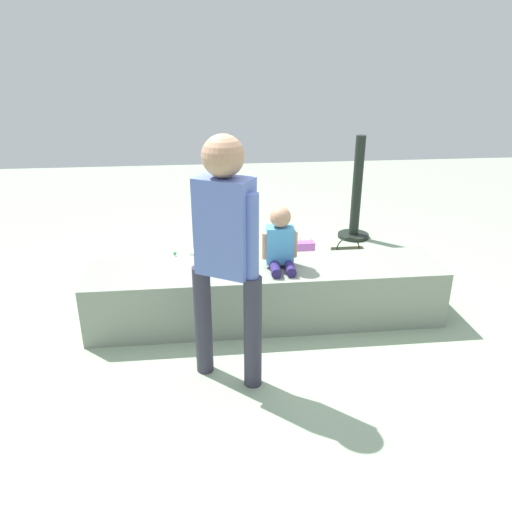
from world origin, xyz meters
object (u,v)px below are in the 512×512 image
(cake_plate, at_px, (241,268))
(cake_box_white, at_px, (209,255))
(gift_bag, at_px, (302,254))
(party_cup_red, at_px, (338,278))
(handbag_black_leather, at_px, (347,257))
(child_seated, at_px, (280,241))
(water_bottle_far_side, at_px, (256,265))
(adult_standing, at_px, (225,242))
(water_bottle_near_gift, at_px, (176,265))

(cake_plate, height_order, cake_box_white, cake_plate)
(gift_bag, bearing_deg, party_cup_red, -58.98)
(handbag_black_leather, bearing_deg, cake_plate, -139.18)
(cake_plate, bearing_deg, handbag_black_leather, 40.82)
(cake_box_white, relative_size, handbag_black_leather, 1.05)
(child_seated, bearing_deg, party_cup_red, 42.03)
(water_bottle_far_side, bearing_deg, adult_standing, -102.56)
(gift_bag, relative_size, water_bottle_near_gift, 1.31)
(adult_standing, bearing_deg, cake_box_white, 92.50)
(water_bottle_near_gift, distance_m, party_cup_red, 1.56)
(water_bottle_near_gift, relative_size, water_bottle_far_side, 1.00)
(cake_plate, xyz_separation_m, party_cup_red, (0.96, 0.63, -0.43))
(adult_standing, distance_m, water_bottle_near_gift, 1.93)
(cake_box_white, height_order, handbag_black_leather, handbag_black_leather)
(adult_standing, distance_m, handbag_black_leather, 2.28)
(adult_standing, relative_size, gift_bag, 5.16)
(child_seated, relative_size, cake_box_white, 1.44)
(child_seated, height_order, cake_plate, child_seated)
(child_seated, height_order, water_bottle_far_side, child_seated)
(gift_bag, height_order, cake_box_white, gift_bag)
(water_bottle_far_side, relative_size, cake_box_white, 0.70)
(cake_box_white, bearing_deg, handbag_black_leather, -12.63)
(gift_bag, bearing_deg, adult_standing, -115.48)
(adult_standing, height_order, cake_plate, adult_standing)
(gift_bag, height_order, water_bottle_near_gift, gift_bag)
(water_bottle_near_gift, bearing_deg, party_cup_red, -13.43)
(adult_standing, xyz_separation_m, water_bottle_far_side, (0.35, 1.59, -0.85))
(party_cup_red, height_order, cake_box_white, cake_box_white)
(handbag_black_leather, bearing_deg, gift_bag, 169.85)
(water_bottle_near_gift, bearing_deg, adult_standing, -76.08)
(cake_plate, xyz_separation_m, water_bottle_near_gift, (-0.56, 0.99, -0.37))
(child_seated, relative_size, adult_standing, 0.30)
(child_seated, relative_size, water_bottle_near_gift, 2.06)
(cake_plate, distance_m, party_cup_red, 1.22)
(party_cup_red, bearing_deg, cake_plate, -146.63)
(cake_plate, bearing_deg, cake_box_white, 100.02)
(water_bottle_far_side, height_order, handbag_black_leather, handbag_black_leather)
(water_bottle_far_side, distance_m, party_cup_red, 0.79)
(gift_bag, relative_size, handbag_black_leather, 0.96)
(cake_plate, xyz_separation_m, cake_box_white, (-0.23, 1.29, -0.41))
(child_seated, distance_m, cake_box_white, 1.49)
(child_seated, bearing_deg, cake_plate, -171.46)
(adult_standing, relative_size, party_cup_red, 15.55)
(adult_standing, relative_size, water_bottle_near_gift, 6.78)
(child_seated, xyz_separation_m, cake_plate, (-0.31, -0.05, -0.19))
(cake_box_white, distance_m, handbag_black_leather, 1.41)
(water_bottle_near_gift, xyz_separation_m, handbag_black_leather, (1.70, -0.01, 0.00))
(adult_standing, bearing_deg, handbag_black_leather, 52.51)
(child_seated, bearing_deg, water_bottle_near_gift, 132.54)
(water_bottle_near_gift, height_order, cake_box_white, water_bottle_near_gift)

